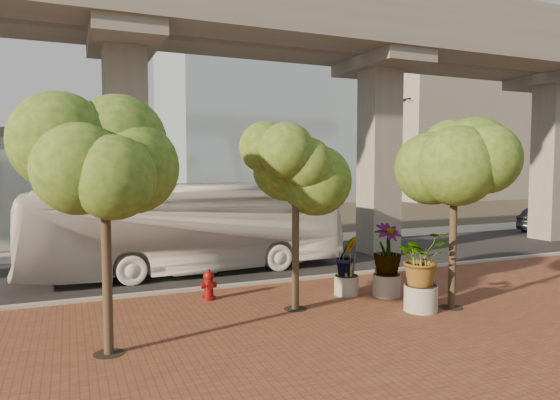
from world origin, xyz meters
name	(u,v)px	position (x,y,z in m)	size (l,w,h in m)	color
ground	(284,271)	(0.00, 0.00, 0.00)	(160.00, 160.00, 0.00)	#383229
brick_plaza	(402,328)	(0.00, -8.00, 0.03)	(70.00, 13.00, 0.06)	brown
asphalt_road	(266,262)	(0.00, 2.00, 0.02)	(90.00, 8.00, 0.04)	black
curb_strip	(304,279)	(0.00, -2.00, 0.08)	(70.00, 0.25, 0.16)	#9F9C94
far_sidewalk	(230,244)	(0.00, 7.50, 0.03)	(90.00, 3.00, 0.06)	#9F9C94
transit_viaduct	(266,100)	(0.00, 2.00, 7.29)	(72.00, 5.60, 12.40)	gray
midrise_block	(435,109)	(38.00, 36.00, 12.00)	(18.00, 16.00, 24.00)	gray
transit_bus	(189,229)	(-3.69, 1.14, 1.79)	(3.02, 12.86, 3.58)	silver
parked_car	(545,220)	(20.77, 4.52, 0.77)	(1.61, 4.66, 1.53)	black
fire_hydrant	(209,285)	(-4.06, -3.30, 0.53)	(0.49, 0.44, 0.98)	maroon
planter_front	(421,262)	(1.43, -6.99, 1.52)	(2.18, 2.18, 2.40)	gray
planter_right	(387,252)	(1.50, -5.16, 1.52)	(2.25, 2.25, 2.40)	#9B938C
planter_left	(347,259)	(0.35, -4.51, 1.27)	(1.81, 1.81, 2.00)	gray
street_tree_far_west	(104,156)	(-7.39, -6.95, 4.60)	(3.48, 3.48, 6.15)	#463828
street_tree_near_west	(296,167)	(-1.93, -5.37, 4.35)	(3.30, 3.30, 5.81)	#463828
street_tree_near_east	(455,163)	(2.50, -7.10, 4.47)	(3.78, 3.78, 6.15)	#463828
streetlamp_east	(399,158)	(10.34, 6.24, 4.83)	(0.41, 1.20, 8.28)	#2A292E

